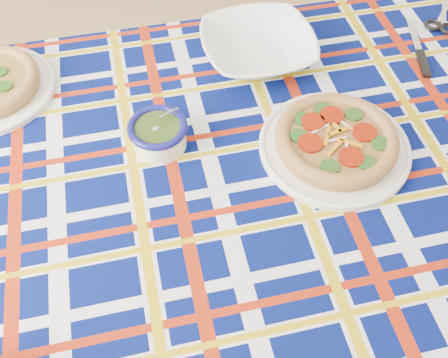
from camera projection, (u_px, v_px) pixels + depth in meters
floor at (190, 198)px, 2.09m from camera, size 4.00×4.00×0.00m
dining_table at (249, 187)px, 1.20m from camera, size 2.05×1.66×0.83m
tablecloth at (249, 180)px, 1.18m from camera, size 2.09×1.70×0.12m
main_focaccia_plate at (336, 140)px, 1.13m from camera, size 0.49×0.49×0.07m
pesto_bowl at (158, 133)px, 1.13m from camera, size 0.17×0.17×0.08m
serving_bowl at (258, 48)px, 1.32m from camera, size 0.38×0.38×0.07m
table_knife at (415, 36)px, 1.40m from camera, size 0.17×0.23×0.01m
kitchen_scissors at (444, 11)px, 1.47m from camera, size 0.22×0.19×0.02m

